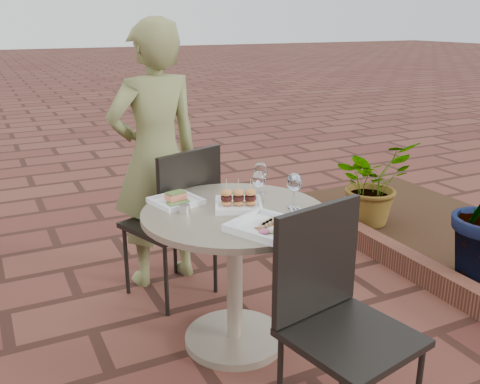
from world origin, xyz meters
name	(u,v)px	position (x,y,z in m)	size (l,w,h in m)	color
ground	(193,352)	(0.00, 0.00, 0.00)	(60.00, 60.00, 0.00)	#592D23
cafe_table	(235,257)	(0.23, -0.01, 0.48)	(0.90, 0.90, 0.73)	gray
chair_far	(179,213)	(0.15, 0.54, 0.55)	(0.57, 0.57, 0.93)	black
chair_near	(335,305)	(0.33, -0.70, 0.55)	(0.52, 0.52, 0.93)	black
diner	(156,157)	(0.12, 0.85, 0.81)	(0.59, 0.39, 1.63)	olive
plate_salmon	(176,200)	(0.02, 0.21, 0.75)	(0.26, 0.26, 0.06)	white
plate_sliders	(238,201)	(0.27, 0.02, 0.76)	(0.30, 0.30, 0.15)	white
plate_tuna	(266,226)	(0.25, -0.29, 0.75)	(0.37, 0.37, 0.03)	white
wine_glass_right	(294,183)	(0.51, -0.10, 0.85)	(0.07, 0.07, 0.18)	white
wine_glass_mid	(259,180)	(0.40, 0.05, 0.84)	(0.07, 0.07, 0.16)	white
wine_glass_far	(261,171)	(0.47, 0.17, 0.85)	(0.07, 0.07, 0.17)	white
steel_ramekin	(184,209)	(0.00, 0.06, 0.75)	(0.06, 0.06, 0.04)	silver
cutlery_set	(299,213)	(0.49, -0.19, 0.73)	(0.10, 0.22, 0.00)	silver
planter_curb	(396,256)	(1.60, 0.30, 0.07)	(0.12, 3.00, 0.15)	brown
mulch_bed	(469,244)	(2.30, 0.30, 0.03)	(1.30, 3.00, 0.06)	black
potted_plant_a	(372,182)	(1.88, 0.92, 0.39)	(0.60, 0.52, 0.67)	#33662D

